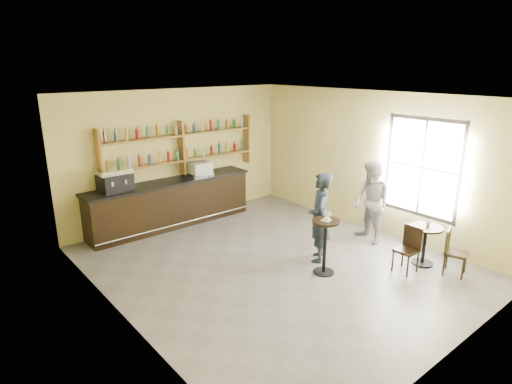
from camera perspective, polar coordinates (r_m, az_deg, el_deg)
floor at (r=8.47m, az=2.45°, el=-9.59°), size 7.00×7.00×0.00m
ceiling at (r=7.61m, az=2.76°, el=12.54°), size 7.00×7.00×0.00m
wall_back at (r=10.67m, az=-10.19°, el=4.83°), size 7.00×0.00×7.00m
wall_front at (r=5.95m, az=26.06°, el=-6.34°), size 7.00×0.00×7.00m
wall_left at (r=6.37m, az=-17.86°, el=-3.90°), size 0.00×7.00×7.00m
wall_right at (r=10.10m, az=15.33°, el=3.83°), size 0.00×7.00×7.00m
window_pane at (r=9.46m, az=21.26°, el=3.04°), size 0.00×2.00×2.00m
window_frame at (r=9.46m, az=21.25°, el=3.04°), size 0.04×1.70×2.10m
shelf_unit at (r=10.52m, az=-9.89°, el=5.84°), size 4.00×0.26×1.40m
liquor_bottles at (r=10.49m, az=-9.94°, el=6.75°), size 3.68×0.10×1.00m
bar_counter at (r=10.41m, az=-11.24°, el=-1.48°), size 4.10×0.80×1.11m
espresso_machine at (r=9.67m, az=-18.29°, el=1.50°), size 0.73×0.52×0.49m
pastry_case at (r=10.63m, az=-7.46°, el=3.07°), size 0.58×0.49×0.31m
pedestal_table at (r=8.02m, az=9.15°, el=-7.25°), size 0.65×0.65×1.05m
napkin at (r=7.83m, az=9.33°, el=-3.73°), size 0.19×0.19×0.00m
donut at (r=7.82m, az=9.44°, el=-3.57°), size 0.15×0.15×0.04m
cup_pedestal at (r=7.97m, az=9.47°, el=-2.96°), size 0.15×0.15×0.11m
man_main at (r=8.40m, az=8.50°, el=-3.38°), size 0.77×0.75×1.78m
cafe_table at (r=8.93m, az=21.51°, el=-6.63°), size 0.79×0.79×0.78m
cup_cafe at (r=8.82m, az=21.96°, el=-3.95°), size 0.12×0.12×0.09m
chair_west at (r=8.49m, az=19.41°, el=-7.30°), size 0.39×0.39×0.87m
chair_south at (r=8.72m, az=25.14°, el=-7.34°), size 0.47×0.47×0.87m
patron_second at (r=9.50m, az=15.14°, el=-1.39°), size 0.87×1.01×1.79m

